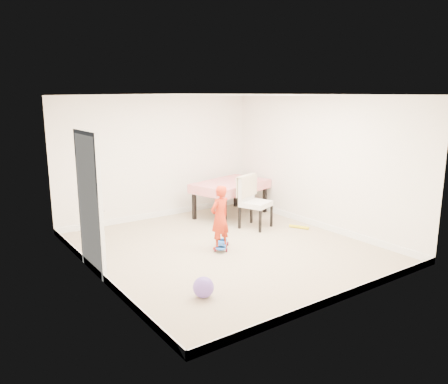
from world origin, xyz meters
TOP-DOWN VIEW (x-y plane):
  - ground at (0.00, 0.00)m, footprint 5.00×5.00m
  - ceiling at (0.00, 0.00)m, footprint 4.50×5.00m
  - wall_back at (0.00, 2.48)m, footprint 4.50×0.04m
  - wall_front at (0.00, -2.48)m, footprint 4.50×0.04m
  - wall_left at (-2.23, 0.00)m, footprint 0.04×5.00m
  - wall_right at (2.23, 0.00)m, footprint 0.04×5.00m
  - door at (-2.22, 0.30)m, footprint 0.11×0.94m
  - baseboard_back at (0.00, 2.49)m, footprint 4.50×0.02m
  - baseboard_front at (0.00, -2.49)m, footprint 4.50×0.02m
  - baseboard_left at (-2.24, 0.00)m, footprint 0.02×5.00m
  - baseboard_right at (2.24, 0.00)m, footprint 0.02×5.00m
  - dining_table at (1.31, 1.67)m, footprint 1.84×1.42m
  - dining_chair at (1.19, 0.65)m, footprint 0.77×0.82m
  - skateboard at (-0.07, 0.03)m, footprint 0.55×0.61m
  - child at (-0.15, -0.03)m, footprint 0.45×0.34m
  - balloon at (-1.34, -1.39)m, footprint 0.28×0.28m
  - foam_toy at (1.86, 0.10)m, footprint 0.25×0.38m

SIDE VIEW (x-z plane):
  - ground at x=0.00m, z-range 0.00..0.00m
  - foam_toy at x=1.86m, z-range 0.00..0.06m
  - skateboard at x=-0.07m, z-range 0.00..0.09m
  - baseboard_back at x=0.00m, z-range 0.00..0.12m
  - baseboard_front at x=0.00m, z-range 0.00..0.12m
  - baseboard_left at x=-2.24m, z-range 0.00..0.12m
  - baseboard_right at x=2.24m, z-range 0.00..0.12m
  - balloon at x=-1.34m, z-range 0.00..0.28m
  - dining_table at x=1.31m, z-range 0.00..0.77m
  - dining_chair at x=1.19m, z-range 0.00..1.05m
  - child at x=-0.15m, z-range 0.00..1.10m
  - door at x=-2.22m, z-range -0.03..2.08m
  - wall_back at x=0.00m, z-range 0.00..2.60m
  - wall_front at x=0.00m, z-range 0.00..2.60m
  - wall_left at x=-2.23m, z-range 0.00..2.60m
  - wall_right at x=2.23m, z-range 0.00..2.60m
  - ceiling at x=0.00m, z-range 2.56..2.60m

